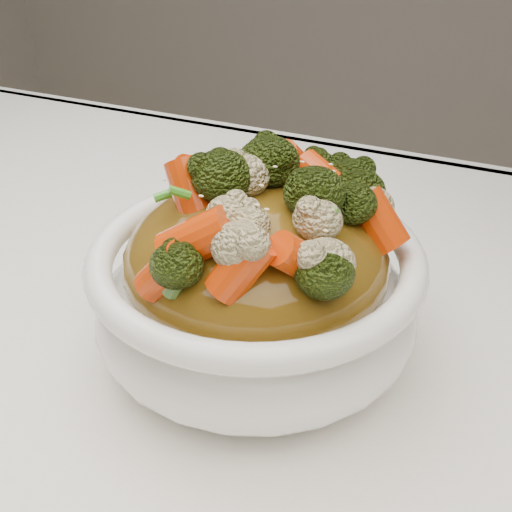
% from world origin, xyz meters
% --- Properties ---
extents(tablecloth, '(1.20, 0.80, 0.04)m').
position_xyz_m(tablecloth, '(0.00, 0.00, 0.73)').
color(tablecloth, white).
rests_on(tablecloth, dining_table).
extents(bowl, '(0.20, 0.20, 0.08)m').
position_xyz_m(bowl, '(0.06, 0.05, 0.79)').
color(bowl, white).
rests_on(bowl, tablecloth).
extents(sauce_base, '(0.16, 0.16, 0.08)m').
position_xyz_m(sauce_base, '(0.06, 0.05, 0.81)').
color(sauce_base, brown).
rests_on(sauce_base, bowl).
extents(carrots, '(0.16, 0.16, 0.04)m').
position_xyz_m(carrots, '(0.06, 0.05, 0.87)').
color(carrots, '#D23A06').
rests_on(carrots, sauce_base).
extents(broccoli, '(0.16, 0.16, 0.04)m').
position_xyz_m(broccoli, '(0.06, 0.05, 0.87)').
color(broccoli, black).
rests_on(broccoli, sauce_base).
extents(cauliflower, '(0.16, 0.16, 0.03)m').
position_xyz_m(cauliflower, '(0.06, 0.05, 0.87)').
color(cauliflower, beige).
rests_on(cauliflower, sauce_base).
extents(scallions, '(0.12, 0.12, 0.02)m').
position_xyz_m(scallions, '(0.06, 0.05, 0.87)').
color(scallions, '#398E20').
rests_on(scallions, sauce_base).
extents(sesame_seeds, '(0.14, 0.14, 0.01)m').
position_xyz_m(sesame_seeds, '(0.06, 0.05, 0.87)').
color(sesame_seeds, beige).
rests_on(sesame_seeds, sauce_base).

